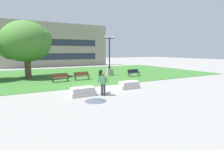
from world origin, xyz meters
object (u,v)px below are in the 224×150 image
(concrete_block_left, at_px, (129,85))
(park_bench_near_right, at_px, (82,75))
(park_bench_near_left, at_px, (134,72))
(park_bench_far_left, at_px, (60,77))
(trash_bin, at_px, (101,73))
(concrete_block_center, at_px, (83,92))
(person_skateboarder, at_px, (103,83))
(skateboard, at_px, (105,93))
(lamp_post_center, at_px, (109,67))

(concrete_block_left, relative_size, park_bench_near_right, 0.99)
(concrete_block_left, height_order, park_bench_near_right, park_bench_near_right)
(park_bench_near_left, relative_size, park_bench_near_right, 1.01)
(concrete_block_left, distance_m, park_bench_far_left, 7.83)
(park_bench_near_left, height_order, trash_bin, trash_bin)
(trash_bin, bearing_deg, park_bench_near_left, -19.60)
(concrete_block_center, xyz_separation_m, concrete_block_left, (4.44, 0.61, 0.00))
(person_skateboarder, height_order, park_bench_near_right, person_skateboarder)
(skateboard, relative_size, park_bench_near_left, 0.56)
(park_bench_far_left, relative_size, lamp_post_center, 0.34)
(skateboard, xyz_separation_m, park_bench_far_left, (-1.91, 7.21, 0.45))
(park_bench_near_left, distance_m, lamp_post_center, 3.34)
(concrete_block_left, bearing_deg, person_skateboarder, -157.81)
(park_bench_near_left, relative_size, park_bench_far_left, 1.00)
(concrete_block_left, bearing_deg, lamp_post_center, 74.44)
(trash_bin, bearing_deg, skateboard, -111.96)
(concrete_block_center, xyz_separation_m, skateboard, (1.66, -0.33, -0.22))
(person_skateboarder, bearing_deg, park_bench_near_right, 83.52)
(concrete_block_left, distance_m, lamp_post_center, 8.71)
(person_skateboarder, height_order, lamp_post_center, lamp_post_center)
(park_bench_near_left, relative_size, lamp_post_center, 0.34)
(park_bench_near_right, bearing_deg, trash_bin, 21.60)
(concrete_block_left, distance_m, trash_bin, 7.67)
(trash_bin, bearing_deg, person_skateboarder, -112.93)
(person_skateboarder, distance_m, trash_bin, 9.68)
(concrete_block_center, relative_size, park_bench_far_left, 0.97)
(person_skateboarder, distance_m, skateboard, 0.98)
(concrete_block_center, relative_size, skateboard, 1.73)
(skateboard, distance_m, park_bench_near_right, 7.48)
(lamp_post_center, relative_size, trash_bin, 5.68)
(concrete_block_center, distance_m, lamp_post_center, 11.26)
(concrete_block_center, height_order, park_bench_near_right, park_bench_near_right)
(concrete_block_left, xyz_separation_m, trash_bin, (0.68, 7.64, 0.20))
(person_skateboarder, relative_size, park_bench_far_left, 0.93)
(concrete_block_left, relative_size, person_skateboarder, 1.05)
(park_bench_near_left, bearing_deg, concrete_block_center, -143.70)
(concrete_block_center, bearing_deg, trash_bin, 58.19)
(person_skateboarder, xyz_separation_m, skateboard, (0.30, 0.32, -0.88))
(concrete_block_left, bearing_deg, park_bench_far_left, 126.87)
(concrete_block_center, height_order, skateboard, concrete_block_center)
(park_bench_near_right, bearing_deg, concrete_block_left, -71.23)
(park_bench_near_left, bearing_deg, park_bench_near_right, 177.35)
(trash_bin, bearing_deg, concrete_block_left, -95.06)
(concrete_block_center, height_order, concrete_block_left, same)
(concrete_block_center, xyz_separation_m, park_bench_near_right, (2.23, 7.11, 0.23))
(park_bench_near_right, relative_size, park_bench_far_left, 0.99)
(concrete_block_center, bearing_deg, park_bench_near_right, 72.56)
(lamp_post_center, bearing_deg, concrete_block_center, -127.05)
(concrete_block_left, xyz_separation_m, park_bench_near_right, (-2.21, 6.50, 0.23))
(skateboard, xyz_separation_m, lamp_post_center, (5.11, 9.30, 1.03))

